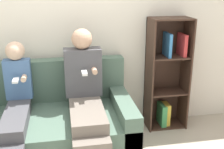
{
  "coord_description": "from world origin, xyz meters",
  "views": [
    {
      "loc": [
        -0.11,
        -1.99,
        1.66
      ],
      "look_at": [
        0.36,
        0.63,
        0.77
      ],
      "focal_mm": 45.0,
      "sensor_mm": 36.0,
      "label": 1
    }
  ],
  "objects_px": {
    "adult_seated": "(86,96)",
    "bookshelf": "(166,77)",
    "couch": "(45,127)",
    "child_seated": "(16,109)"
  },
  "relations": [
    {
      "from": "adult_seated",
      "to": "bookshelf",
      "type": "height_order",
      "value": "bookshelf"
    },
    {
      "from": "child_seated",
      "to": "bookshelf",
      "type": "xyz_separation_m",
      "value": [
        1.62,
        0.47,
        0.05
      ]
    },
    {
      "from": "child_seated",
      "to": "adult_seated",
      "type": "bearing_deg",
      "value": 3.15
    },
    {
      "from": "couch",
      "to": "adult_seated",
      "type": "height_order",
      "value": "adult_seated"
    },
    {
      "from": "adult_seated",
      "to": "child_seated",
      "type": "relative_size",
      "value": 1.1
    },
    {
      "from": "bookshelf",
      "to": "couch",
      "type": "bearing_deg",
      "value": -165.82
    },
    {
      "from": "adult_seated",
      "to": "bookshelf",
      "type": "distance_m",
      "value": 1.07
    },
    {
      "from": "bookshelf",
      "to": "child_seated",
      "type": "bearing_deg",
      "value": -163.7
    },
    {
      "from": "adult_seated",
      "to": "bookshelf",
      "type": "bearing_deg",
      "value": 24.18
    },
    {
      "from": "couch",
      "to": "child_seated",
      "type": "distance_m",
      "value": 0.38
    }
  ]
}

